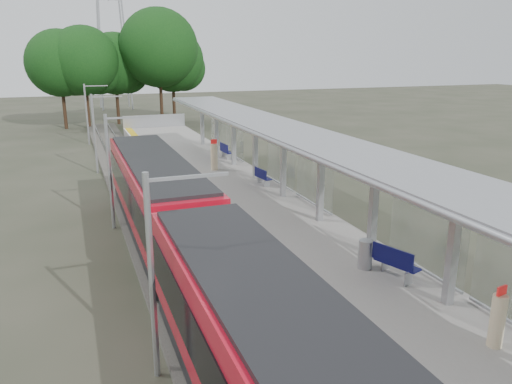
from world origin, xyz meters
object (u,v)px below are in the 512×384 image
info_pillar_far (214,157)px  bench_near (395,262)px  litter_bin (365,254)px  train (194,249)px  bench_mid (262,176)px  bench_far (226,150)px  info_pillar_near (498,320)px

info_pillar_far → bench_near: bearing=-75.9°
litter_bin → train: bearing=168.8°
info_pillar_far → litter_bin: info_pillar_far is taller
train → bench_near: train is taller
train → bench_mid: size_ratio=20.27×
bench_mid → info_pillar_far: size_ratio=0.71×
train → bench_near: 6.45m
train → bench_far: (6.60, 18.08, -0.52)m
info_pillar_far → info_pillar_near: bearing=-76.7°
bench_mid → info_pillar_far: bearing=101.7°
bench_near → info_pillar_far: size_ratio=0.83×
info_pillar_near → bench_mid: bearing=80.0°
bench_near → bench_mid: size_ratio=1.17×
info_pillar_near → bench_near: bearing=80.9°
info_pillar_near → info_pillar_far: (-1.19, 21.15, 0.13)m
litter_bin → info_pillar_near: bearing=-84.8°
info_pillar_near → info_pillar_far: 21.18m
info_pillar_far → train: bearing=-98.1°
bench_mid → litter_bin: (-0.76, -11.58, 0.02)m
bench_mid → bench_far: (0.24, 7.61, 0.06)m
bench_near → info_pillar_near: info_pillar_near is taller
train → info_pillar_far: size_ratio=14.37×
train → litter_bin: 5.74m
bench_mid → info_pillar_near: info_pillar_near is taller
train → info_pillar_far: train is taller
info_pillar_near → train: bearing=125.1°
bench_mid → bench_far: bench_far is taller
bench_mid → info_pillar_near: 16.75m
train → bench_near: size_ratio=17.31×
info_pillar_near → litter_bin: size_ratio=1.63×
bench_near → bench_mid: (0.28, 12.56, -0.07)m
bench_far → bench_mid: bearing=-94.6°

